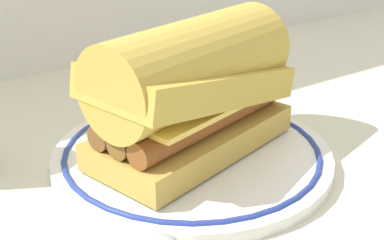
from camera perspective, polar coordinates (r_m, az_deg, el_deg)
ground_plane at (r=0.50m, az=0.22°, el=-6.31°), size 1.50×1.50×0.00m
plate at (r=0.53m, az=0.00°, el=-3.68°), size 0.28×0.28×0.01m
sausage_sandwich at (r=0.50m, az=0.00°, el=3.47°), size 0.22×0.15×0.13m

